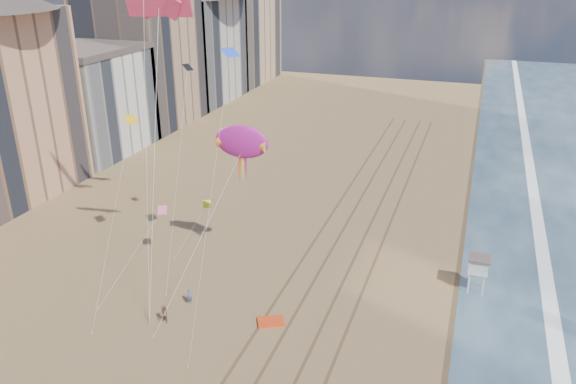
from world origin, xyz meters
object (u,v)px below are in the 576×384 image
(show_kite, at_px, (242,142))
(kite_flyer_a, at_px, (189,296))
(kite_flyer_b, at_px, (164,314))
(lifeguard_stand, at_px, (479,265))
(grounded_kite, at_px, (271,322))

(show_kite, height_order, kite_flyer_a, show_kite)
(kite_flyer_a, relative_size, kite_flyer_b, 0.92)
(kite_flyer_a, bearing_deg, lifeguard_stand, -4.54)
(grounded_kite, bearing_deg, show_kite, 99.27)
(grounded_kite, distance_m, show_kite, 16.75)
(grounded_kite, bearing_deg, kite_flyer_a, 150.67)
(show_kite, height_order, kite_flyer_b, show_kite)
(grounded_kite, bearing_deg, lifeguard_stand, 7.23)
(lifeguard_stand, height_order, grounded_kite, lifeguard_stand)
(lifeguard_stand, distance_m, kite_flyer_a, 27.52)
(show_kite, distance_m, kite_flyer_b, 17.16)
(kite_flyer_a, distance_m, kite_flyer_b, 3.42)
(lifeguard_stand, relative_size, kite_flyer_a, 2.29)
(kite_flyer_a, bearing_deg, grounded_kite, -30.82)
(grounded_kite, height_order, show_kite, show_kite)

